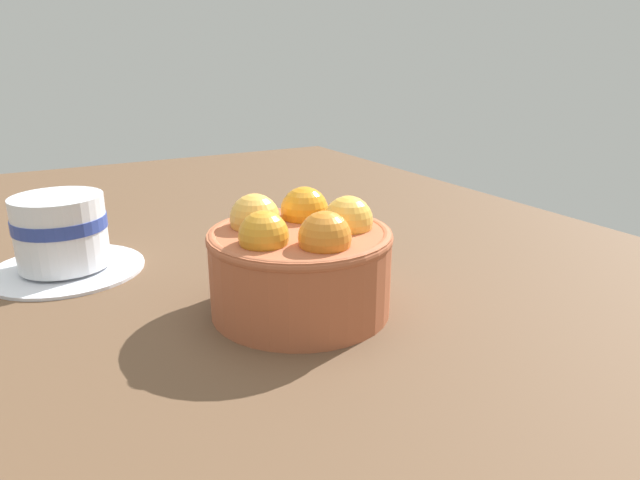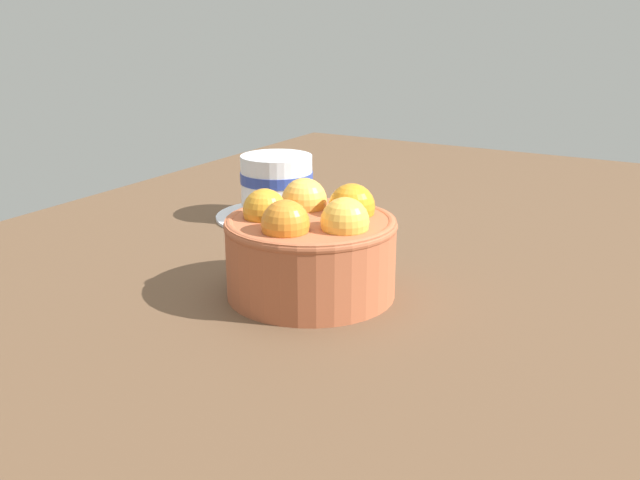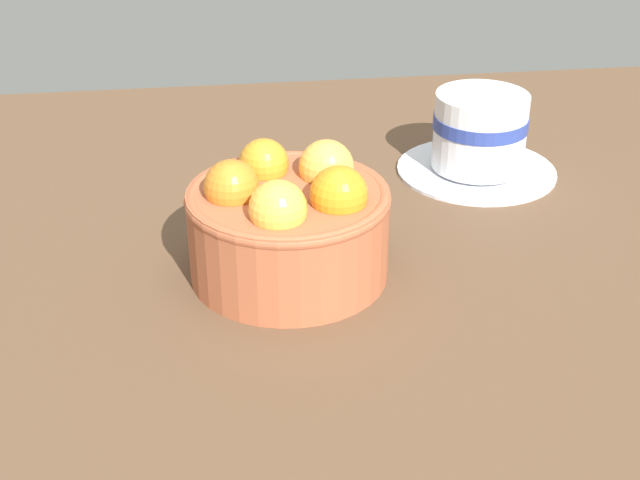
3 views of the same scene
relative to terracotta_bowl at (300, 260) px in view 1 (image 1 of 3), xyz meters
The scene contains 3 objects.
ground_plane 6.51cm from the terracotta_bowl, 36.41° to the right, with size 145.54×84.35×4.46cm, color brown.
terracotta_bowl is the anchor object (origin of this frame).
coffee_cup 24.21cm from the terracotta_bowl, 140.09° to the right, with size 14.28×14.28×7.34cm.
Camera 1 is at (37.46, -19.25, 19.91)cm, focal length 32.02 mm.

